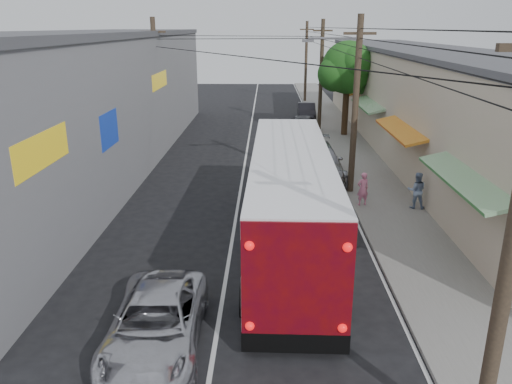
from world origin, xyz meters
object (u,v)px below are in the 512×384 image
pedestrian_far (417,190)px  parked_suv (316,162)px  coach_bus (290,200)px  pedestrian_near (363,189)px  parked_car_mid (302,126)px  jeepney (156,323)px  parked_car_far (306,111)px

pedestrian_far → parked_suv: bearing=-41.7°
coach_bus → parked_suv: (1.74, 8.59, -0.95)m
coach_bus → pedestrian_far: 6.88m
coach_bus → pedestrian_near: size_ratio=8.47×
coach_bus → parked_car_mid: size_ratio=2.94×
parked_car_mid → pedestrian_far: size_ratio=2.68×
jeepney → pedestrian_near: pedestrian_near is taller
pedestrian_far → pedestrian_near: bearing=0.2°
parked_suv → pedestrian_near: parked_suv is taller
parked_car_mid → pedestrian_far: bearing=-71.8°
parked_suv → parked_car_far: bearing=85.7°
jeepney → pedestrian_near: 12.15m
parked_car_mid → parked_car_far: bearing=87.5°
jeepney → pedestrian_far: pedestrian_far is taller
parked_suv → parked_car_far: size_ratio=1.50×
jeepney → pedestrian_near: (6.80, 10.06, 0.19)m
jeepney → pedestrian_near: size_ratio=3.28×
parked_car_far → pedestrian_near: size_ratio=2.79×
parked_car_far → pedestrian_far: 22.25m
parked_car_mid → parked_suv: bearing=-85.8°
pedestrian_near → pedestrian_far: bearing=153.9°
parked_car_mid → pedestrian_near: 15.02m
jeepney → pedestrian_far: 13.25m
jeepney → parked_car_far: (6.00, 31.77, 0.01)m
coach_bus → jeepney: 6.82m
jeepney → pedestrian_far: bearing=45.4°
parked_car_mid → pedestrian_near: bearing=-79.7°
parked_suv → parked_car_mid: bearing=88.3°
jeepney → parked_suv: 15.27m
parked_suv → pedestrian_near: 4.58m
coach_bus → parked_car_mid: 19.35m
parked_suv → pedestrian_near: (1.60, -4.29, -0.04)m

